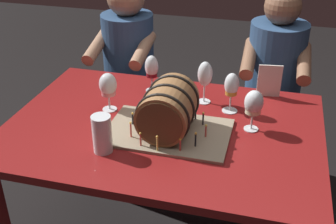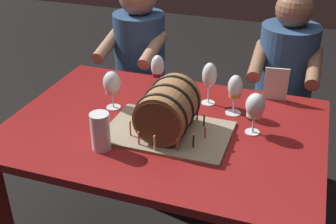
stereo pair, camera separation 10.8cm
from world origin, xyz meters
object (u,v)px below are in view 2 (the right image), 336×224
at_px(barrel_cake, 168,112).
at_px(wine_glass_rose, 112,84).
at_px(wine_glass_amber, 235,89).
at_px(person_seated_right, 281,105).
at_px(wine_glass_white, 255,107).
at_px(wine_glass_empty, 209,76).
at_px(menu_card, 276,84).
at_px(person_seated_left, 141,83).
at_px(beer_pint, 101,132).
at_px(dining_table, 164,146).
at_px(wine_glass_red, 158,68).

xyz_separation_m(barrel_cake, wine_glass_rose, (-0.31, 0.13, 0.02)).
height_order(wine_glass_amber, person_seated_right, person_seated_right).
distance_m(wine_glass_white, wine_glass_empty, 0.30).
height_order(menu_card, person_seated_left, person_seated_left).
relative_size(barrel_cake, wine_glass_white, 2.82).
relative_size(wine_glass_white, wine_glass_amber, 0.97).
height_order(wine_glass_rose, menu_card, wine_glass_rose).
relative_size(wine_glass_empty, beer_pint, 1.33).
relative_size(dining_table, person_seated_right, 1.13).
relative_size(wine_glass_rose, menu_card, 1.11).
bearing_deg(dining_table, wine_glass_empty, 63.55).
bearing_deg(wine_glass_red, wine_glass_empty, -10.91).
distance_m(dining_table, barrel_cake, 0.22).
distance_m(barrel_cake, wine_glass_rose, 0.33).
bearing_deg(wine_glass_amber, barrel_cake, -130.81).
xyz_separation_m(dining_table, menu_card, (0.41, 0.39, 0.19)).
distance_m(wine_glass_amber, person_seated_left, 0.95).
height_order(person_seated_left, person_seated_right, person_seated_left).
bearing_deg(wine_glass_empty, beer_pint, -120.99).
height_order(wine_glass_empty, menu_card, wine_glass_empty).
distance_m(wine_glass_amber, person_seated_right, 0.68).
distance_m(beer_pint, person_seated_right, 1.21).
bearing_deg(person_seated_left, wine_glass_white, -41.55).
bearing_deg(person_seated_right, beer_pint, -120.79).
relative_size(wine_glass_red, menu_card, 1.15).
distance_m(wine_glass_rose, beer_pint, 0.33).
height_order(wine_glass_amber, person_seated_left, person_seated_left).
height_order(barrel_cake, menu_card, barrel_cake).
bearing_deg(wine_glass_white, wine_glass_empty, 141.14).
xyz_separation_m(wine_glass_red, wine_glass_rose, (-0.13, -0.23, -0.00)).
bearing_deg(wine_glass_empty, menu_card, 25.95).
height_order(wine_glass_white, wine_glass_empty, wine_glass_empty).
distance_m(barrel_cake, person_seated_right, 0.96).
xyz_separation_m(wine_glass_amber, beer_pint, (-0.43, -0.44, -0.05)).
relative_size(wine_glass_red, wine_glass_empty, 0.91).
relative_size(dining_table, wine_glass_amber, 7.16).
distance_m(barrel_cake, menu_card, 0.58).
distance_m(dining_table, wine_glass_white, 0.43).
distance_m(dining_table, wine_glass_red, 0.41).
xyz_separation_m(dining_table, beer_pint, (-0.17, -0.24, 0.18)).
relative_size(wine_glass_rose, wine_glass_white, 1.00).
xyz_separation_m(wine_glass_white, wine_glass_amber, (-0.11, 0.13, 0.00)).
distance_m(wine_glass_white, person_seated_right, 0.78).
bearing_deg(person_seated_left, menu_card, -23.96).
height_order(dining_table, person_seated_right, person_seated_right).
xyz_separation_m(wine_glass_empty, person_seated_right, (0.30, 0.51, -0.35)).
xyz_separation_m(wine_glass_rose, wine_glass_white, (0.63, -0.01, 0.00)).
xyz_separation_m(wine_glass_empty, menu_card, (0.28, 0.14, -0.06)).
bearing_deg(person_seated_right, wine_glass_white, -95.37).
distance_m(person_seated_left, person_seated_right, 0.86).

